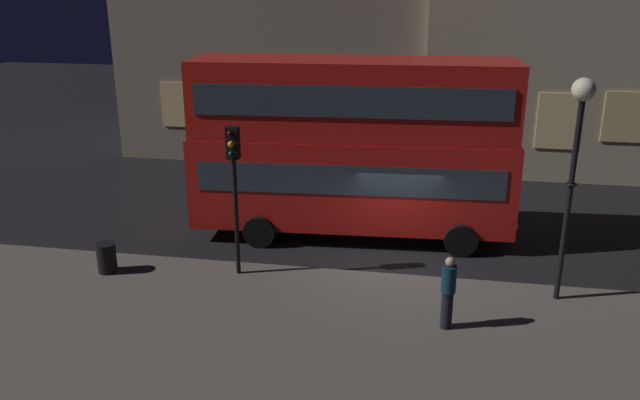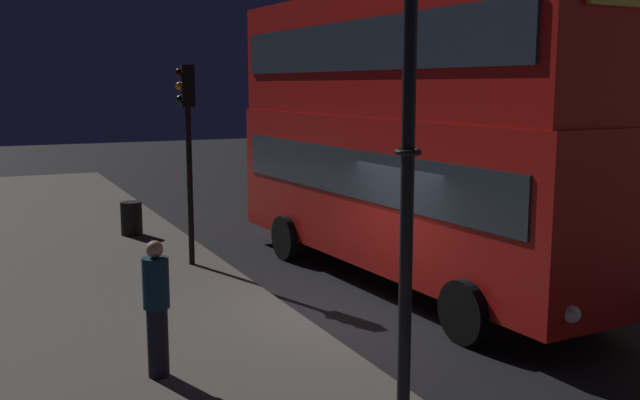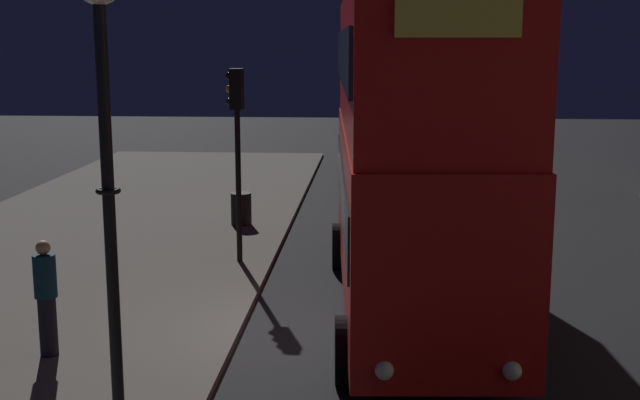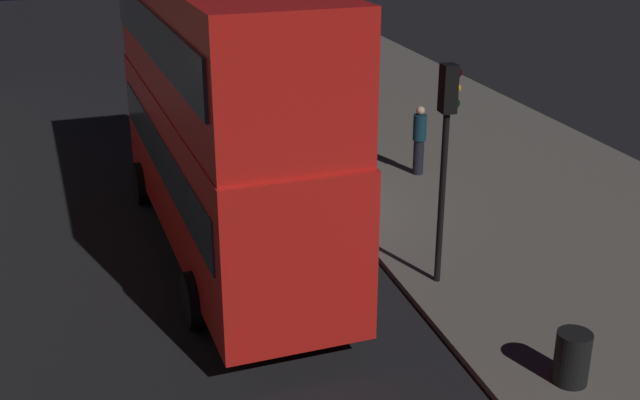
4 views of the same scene
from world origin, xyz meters
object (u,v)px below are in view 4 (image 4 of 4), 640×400
at_px(pedestrian, 419,139).
at_px(litter_bin, 572,358).
at_px(double_decker_bus, 220,106).
at_px(traffic_light_near_kerb, 447,130).

bearing_deg(pedestrian, litter_bin, -73.28).
height_order(pedestrian, litter_bin, pedestrian).
bearing_deg(pedestrian, double_decker_bus, -126.17).
relative_size(double_decker_bus, pedestrian, 5.65).
bearing_deg(litter_bin, pedestrian, -8.95).
xyz_separation_m(traffic_light_near_kerb, litter_bin, (-3.63, -0.53, -2.56)).
height_order(double_decker_bus, traffic_light_near_kerb, double_decker_bus).
bearing_deg(double_decker_bus, pedestrian, -65.22).
xyz_separation_m(double_decker_bus, litter_bin, (-6.31, -4.11, -2.57)).
bearing_deg(traffic_light_near_kerb, litter_bin, -168.51).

